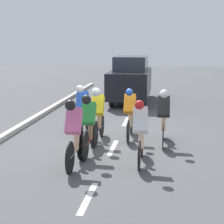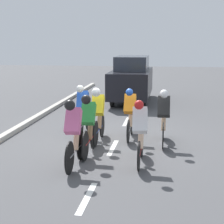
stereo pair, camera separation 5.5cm
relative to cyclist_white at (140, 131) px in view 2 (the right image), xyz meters
The scene contains 12 objects.
ground_plane 2.14m from the cyclist_white, 66.51° to the right, with size 60.00×60.00×0.00m, color #4C4C4F.
lane_stripe_near 2.25m from the cyclist_white, 67.82° to the left, with size 0.12×1.40×0.01m, color white.
lane_stripe_mid 1.68m from the cyclist_white, 57.56° to the right, with size 0.12×1.40×0.01m, color white.
lane_stripe_far 4.59m from the cyclist_white, 79.88° to the right, with size 0.12×1.40×0.01m, color white.
cyclist_white is the anchor object (origin of this frame).
cyclist_yellow 2.14m from the cyclist_white, 53.57° to the right, with size 0.33×1.67×1.54m.
cyclist_orange 2.20m from the cyclist_white, 78.39° to the right, with size 0.32×1.66×1.48m.
cyclist_pink 1.47m from the cyclist_white, 16.10° to the left, with size 0.34×1.72×1.56m.
cyclist_blue 3.11m from the cyclist_white, 53.15° to the right, with size 0.36×1.68×1.51m.
cyclist_black 1.79m from the cyclist_white, 106.12° to the right, with size 0.33×1.69×1.53m.
cyclist_green 1.39m from the cyclist_white, 22.29° to the right, with size 0.32×1.69×1.53m.
support_car 8.78m from the cyclist_white, 83.23° to the right, with size 1.70×4.34×2.05m.
Camera 2 is at (-1.36, 9.91, 2.78)m, focal length 60.00 mm.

